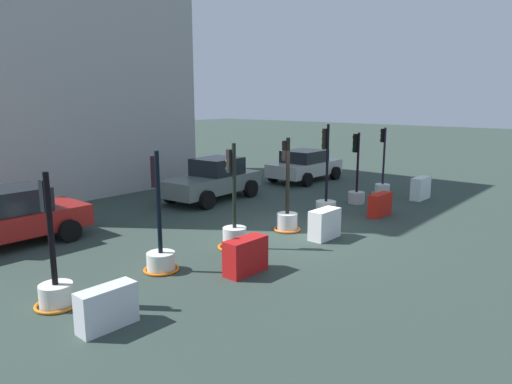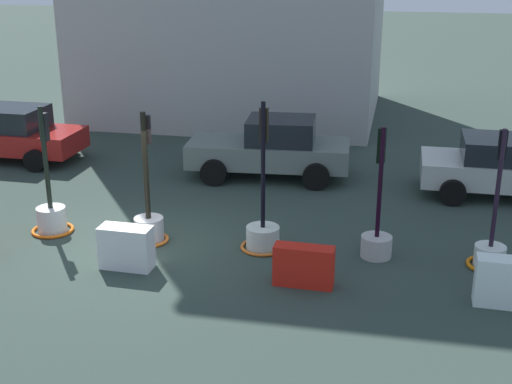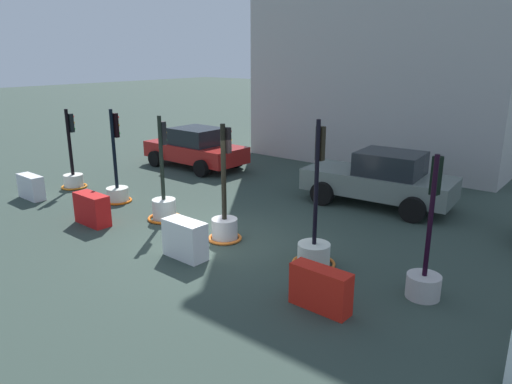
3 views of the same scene
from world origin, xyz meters
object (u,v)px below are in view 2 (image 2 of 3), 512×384
traffic_light_5 (377,233)px  car_red_compact (11,134)px  traffic_light_3 (149,220)px  traffic_light_6 (490,248)px  construction_barrier_2 (126,247)px  car_silver_hatchback (503,167)px  traffic_light_2 (51,213)px  car_grey_saloon (272,148)px  construction_barrier_4 (506,282)px  construction_barrier_3 (304,266)px  traffic_light_4 (263,229)px

traffic_light_5 → car_red_compact: (-11.11, 4.84, 0.26)m
traffic_light_3 → traffic_light_6: bearing=1.6°
traffic_light_3 → construction_barrier_2: 1.35m
traffic_light_6 → car_silver_hatchback: 4.58m
traffic_light_5 → traffic_light_6: 2.25m
construction_barrier_2 → car_red_compact: (-6.26, 6.41, 0.35)m
traffic_light_6 → construction_barrier_2: bearing=-167.8°
traffic_light_2 → traffic_light_3: traffic_light_3 is taller
traffic_light_3 → car_grey_saloon: bearing=70.6°
traffic_light_5 → construction_barrier_4: 2.87m
construction_barrier_3 → car_silver_hatchback: size_ratio=0.28×
traffic_light_6 → car_grey_saloon: bearing=138.2°
construction_barrier_4 → car_red_compact: 14.95m
construction_barrier_3 → construction_barrier_4: (3.64, -0.04, 0.05)m
traffic_light_6 → construction_barrier_2: 7.27m
construction_barrier_4 → car_red_compact: car_red_compact is taller
construction_barrier_4 → car_grey_saloon: bearing=130.4°
traffic_light_6 → construction_barrier_2: size_ratio=2.70×
traffic_light_5 → construction_barrier_3: (-1.29, -1.61, -0.12)m
car_silver_hatchback → construction_barrier_2: bearing=-142.4°
traffic_light_4 → traffic_light_6: 4.63m
construction_barrier_4 → car_silver_hatchback: bearing=84.1°
traffic_light_3 → traffic_light_6: size_ratio=1.01×
traffic_light_3 → car_red_compact: bearing=140.9°
traffic_light_3 → traffic_light_4: traffic_light_4 is taller
car_red_compact → construction_barrier_3: bearing=-33.3°
construction_barrier_2 → car_grey_saloon: (1.74, 6.35, 0.39)m
traffic_light_3 → car_red_compact: size_ratio=0.67×
car_red_compact → car_silver_hatchback: car_red_compact is taller
construction_barrier_2 → car_grey_saloon: bearing=74.7°
traffic_light_5 → car_silver_hatchback: traffic_light_5 is taller
traffic_light_2 → traffic_light_6: 9.47m
traffic_light_2 → car_grey_saloon: traffic_light_2 is taller
construction_barrier_2 → traffic_light_5: bearing=18.0°
traffic_light_4 → construction_barrier_4: size_ratio=2.92×
construction_barrier_2 → car_red_compact: 8.97m
traffic_light_2 → traffic_light_4: size_ratio=0.91×
traffic_light_5 → construction_barrier_2: (-4.86, -1.58, -0.09)m
construction_barrier_2 → construction_barrier_4: bearing=-0.6°
traffic_light_4 → car_red_compact: 10.03m
traffic_light_6 → car_grey_saloon: (-5.37, 4.80, 0.42)m
traffic_light_2 → traffic_light_6: traffic_light_2 is taller
traffic_light_5 → construction_barrier_4: traffic_light_5 is taller
construction_barrier_2 → car_red_compact: size_ratio=0.24×
car_red_compact → construction_barrier_4: bearing=-25.7°
construction_barrier_4 → car_silver_hatchback: 6.15m
traffic_light_4 → car_grey_saloon: (-0.73, 4.86, 0.38)m
construction_barrier_3 → car_silver_hatchback: (4.27, 6.08, 0.38)m
traffic_light_2 → construction_barrier_4: size_ratio=2.64×
traffic_light_3 → car_red_compact: traffic_light_3 is taller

